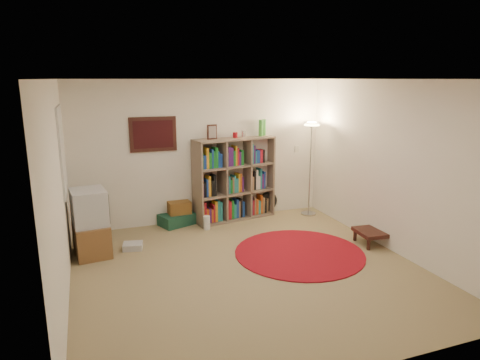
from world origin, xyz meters
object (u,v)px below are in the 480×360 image
Objects in this scene: floor_lamp at (311,138)px; side_table at (373,232)px; floor_fan at (268,203)px; suitcase at (178,219)px; tv_stand at (91,224)px; bookshelf at (233,180)px.

floor_lamp reaches higher than side_table.
floor_fan is 0.77× the size of side_table.
floor_lamp is 2.45× the size of suitcase.
suitcase is at bearing 143.71° from side_table.
floor_lamp is 3.28× the size of side_table.
bookshelf is at bearing 11.73° from tv_stand.
side_table is (0.21, -1.66, -1.26)m from floor_lamp.
side_table is (4.10, -1.09, -0.28)m from tv_stand.
bookshelf is 3.35× the size of side_table.
suitcase is at bearing 173.36° from floor_lamp.
floor_lamp is 2.10m from side_table.
bookshelf is at bearing -21.36° from suitcase.
floor_lamp is 4.05m from tv_stand.
suitcase is (-1.03, 0.02, -0.62)m from bookshelf.
floor_lamp reaches higher than suitcase.
side_table is (1.63, -1.93, -0.53)m from bookshelf.
floor_fan is (0.73, 0.07, -0.51)m from bookshelf.
floor_lamp is 2.81m from suitcase.
suitcase is at bearing 169.05° from bookshelf.
floor_lamp is (1.42, -0.27, 0.73)m from bookshelf.
side_table is (2.65, -1.95, 0.09)m from suitcase.
tv_stand is (-3.20, -0.91, 0.26)m from floor_fan.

